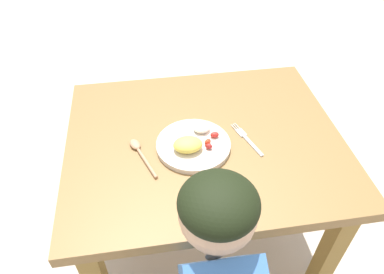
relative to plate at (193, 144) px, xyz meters
The scene contains 5 objects.
ground_plane 0.72m from the plate, 42.94° to the left, with size 8.00×8.00×0.00m, color beige.
dining_table 0.14m from the plate, 42.94° to the left, with size 1.03×0.85×0.70m.
plate is the anchor object (origin of this frame).
fork 0.21m from the plate, ahead, with size 0.08×0.19×0.01m.
spoon 0.20m from the plate, behind, with size 0.10×0.20×0.02m.
Camera 1 is at (-0.20, -0.97, 1.62)m, focal length 33.42 mm.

